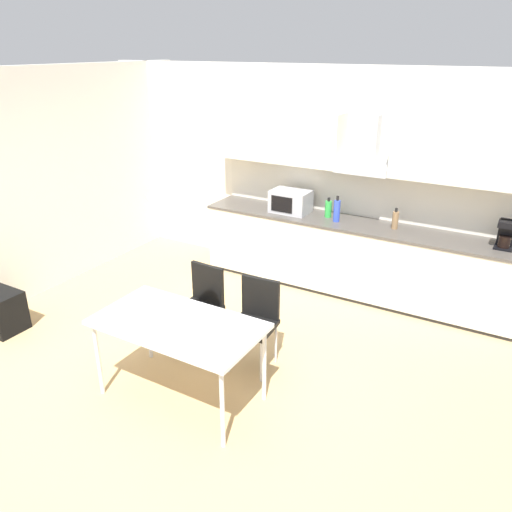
{
  "coord_description": "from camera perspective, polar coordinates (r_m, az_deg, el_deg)",
  "views": [
    {
      "loc": [
        2.42,
        -3.13,
        2.87
      ],
      "look_at": [
        0.21,
        0.7,
        1.0
      ],
      "focal_mm": 35.0,
      "sensor_mm": 36.0,
      "label": 1
    }
  ],
  "objects": [
    {
      "name": "kitchen_counter",
      "position": [
        6.25,
        11.13,
        -0.21
      ],
      "size": [
        3.91,
        0.64,
        0.91
      ],
      "color": "#333333",
      "rests_on": "ground_plane"
    },
    {
      "name": "wall_back",
      "position": [
        6.5,
        7.36,
        9.11
      ],
      "size": [
        6.52,
        0.1,
        2.67
      ],
      "primitive_type": "cube",
      "color": "silver",
      "rests_on": "ground_plane"
    },
    {
      "name": "chair_far_right",
      "position": [
        4.72,
        0.01,
        -6.74
      ],
      "size": [
        0.43,
        0.43,
        0.87
      ],
      "color": "black",
      "rests_on": "ground_plane"
    },
    {
      "name": "chair_far_left",
      "position": [
        5.02,
        -6.18,
        -4.94
      ],
      "size": [
        0.42,
        0.42,
        0.87
      ],
      "color": "black",
      "rests_on": "ground_plane"
    },
    {
      "name": "pendant_lamp",
      "position": [
        3.77,
        -10.05,
        8.35
      ],
      "size": [
        0.32,
        0.32,
        0.22
      ],
      "primitive_type": "cone",
      "color": "silver"
    },
    {
      "name": "microwave",
      "position": [
        6.36,
        3.98,
        6.26
      ],
      "size": [
        0.48,
        0.35,
        0.28
      ],
      "color": "#ADADB2",
      "rests_on": "kitchen_counter"
    },
    {
      "name": "bottle_brown",
      "position": [
        5.97,
        15.62,
        3.99
      ],
      "size": [
        0.07,
        0.07,
        0.25
      ],
      "color": "brown",
      "rests_on": "kitchen_counter"
    },
    {
      "name": "backsplash_tile",
      "position": [
        6.28,
        12.53,
        6.71
      ],
      "size": [
        3.89,
        0.02,
        0.53
      ],
      "primitive_type": "cube",
      "color": "silver",
      "rests_on": "kitchen_counter"
    },
    {
      "name": "bottle_blue",
      "position": [
        6.07,
        9.22,
        5.14
      ],
      "size": [
        0.08,
        0.08,
        0.31
      ],
      "color": "blue",
      "rests_on": "kitchen_counter"
    },
    {
      "name": "ground_plane",
      "position": [
        4.89,
        -6.41,
        -13.29
      ],
      "size": [
        8.15,
        7.99,
        0.02
      ],
      "primitive_type": "cube",
      "color": "tan"
    },
    {
      "name": "bottle_green",
      "position": [
        6.22,
        8.27,
        5.37
      ],
      "size": [
        0.08,
        0.08,
        0.25
      ],
      "color": "green",
      "rests_on": "kitchen_counter"
    },
    {
      "name": "upper_wall_cabinets",
      "position": [
        5.99,
        12.58,
        12.3
      ],
      "size": [
        3.89,
        0.4,
        0.64
      ],
      "color": "silver"
    },
    {
      "name": "dining_table",
      "position": [
        4.25,
        -8.9,
        -8.08
      ],
      "size": [
        1.41,
        0.77,
        0.75
      ],
      "color": "white",
      "rests_on": "ground_plane"
    },
    {
      "name": "coffee_maker",
      "position": [
        5.8,
        26.67,
        2.24
      ],
      "size": [
        0.18,
        0.19,
        0.3
      ],
      "color": "black",
      "rests_on": "kitchen_counter"
    }
  ]
}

